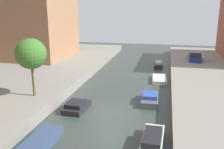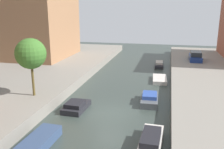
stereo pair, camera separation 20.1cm
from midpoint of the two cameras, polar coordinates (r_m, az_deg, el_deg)
The scene contains 9 objects.
ground_plane at distance 21.34m, azimuth -0.13°, elevation -8.88°, with size 84.00×84.00×0.00m, color #333D38.
street_tree_2 at distance 22.68m, azimuth -17.86°, elevation 4.53°, with size 2.68×2.68×5.15m.
parked_car at distance 39.27m, azimuth 18.70°, elevation 3.90°, with size 1.81×4.40×1.36m.
moored_boat_left_2 at distance 17.21m, azimuth -16.06°, elevation -14.54°, with size 1.59×3.78×0.69m.
moored_boat_left_3 at distance 22.12m, azimuth -7.97°, elevation -7.19°, with size 1.80×3.10×0.81m.
moored_boat_right_2 at distance 16.50m, azimuth 9.19°, elevation -15.15°, with size 1.50×4.52×1.00m.
moored_boat_right_3 at distance 23.63m, azimuth 8.83°, elevation -5.59°, with size 1.68×3.41×0.93m.
moored_boat_right_4 at distance 30.83m, azimuth 11.05°, elevation -1.08°, with size 1.86×3.72×0.44m.
moored_boat_right_5 at distance 38.26m, azimuth 10.88°, elevation 2.26°, with size 1.34×3.65×0.78m.
Camera 2 is at (4.51, -18.96, 8.70)m, focal length 39.95 mm.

